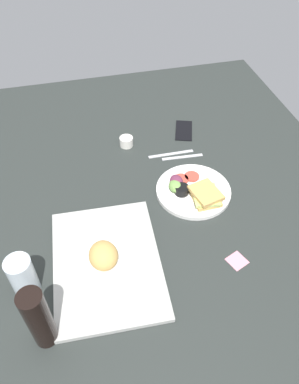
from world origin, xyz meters
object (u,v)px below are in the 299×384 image
Objects in this scene: serving_tray at (107,263)px; sticky_note at (237,261)px; drinking_glass at (23,276)px; espresso_cup at (126,142)px; plate_with_salad at (193,190)px; fork at (182,157)px; cell_phone at (184,130)px; bread_plate_near at (105,258)px; soda_bottle at (39,319)px; knife at (171,154)px.

sticky_note is (-8.65, -40.18, -0.74)cm from serving_tray.
espresso_cup is at bearing -35.12° from drinking_glass.
espresso_cup is (33.75, 18.32, 0.26)cm from plate_with_salad.
drinking_glass reaches higher than serving_tray.
fork is 52.12cm from sticky_note.
plate_with_salad is at bearing -173.95° from cell_phone.
drinking_glass is (-2.13, 23.86, 2.60)cm from bread_plate_near.
cell_phone reaches higher than sticky_note.
plate_with_salad is at bearing -57.57° from serving_tray.
drinking_glass is at bearing 95.09° from bread_plate_near.
serving_tray is 41.11cm from sticky_note.
plate_with_salad is 69.95cm from soda_bottle.
soda_bottle is 3.93× the size of sticky_note.
soda_bottle is (-41.82, 55.31, 9.25)cm from plate_with_salad.
cell_phone is 69.21cm from sticky_note.
plate_with_salad reaches higher than knife.
bread_plate_near is 3.81× the size of espresso_cup.
bread_plate_near reaches higher than fork.
espresso_cup is at bearing -26.08° from soda_bottle.
bread_plate_near is 60.05cm from espresso_cup.
cell_phone is at bearing -47.24° from drinking_glass.
drinking_glass is at bearing 113.11° from plate_with_salad.
fork is (62.48, -57.72, -10.75)cm from soda_bottle.
plate_with_salad is at bearing 94.51° from knife.
cell_phone is (63.32, -68.48, -6.56)cm from drinking_glass.
knife is at bearing -33.11° from fork.
sticky_note is (-5.78, -64.43, -6.90)cm from drinking_glass.
serving_tray is 74.89cm from cell_phone.
serving_tray is 25.19cm from drinking_glass.
bread_plate_near is at bearing 162.50° from cell_phone.
plate_with_salad is 4.95× the size of espresso_cup.
drinking_glass reaches higher than espresso_cup.
soda_bottle is 1.29× the size of fork.
fork is 1.18× the size of cell_phone.
plate_with_salad is at bearing -57.01° from bread_plate_near.
espresso_cup is (56.52, -17.52, 1.20)cm from serving_tray.
cell_phone is (17.00, -5.97, 0.15)cm from fork.
drinking_glass is at bearing 40.80° from knife.
bread_plate_near is at bearing 54.39° from knife.
serving_tray is at bearing 54.26° from knife.
plate_with_salad reaches higher than espresso_cup.
serving_tray is 2.65× the size of fork.
soda_bottle is at bearing 51.03° from fork.
espresso_cup is at bearing -17.22° from serving_tray.
drinking_glass is at bearing 144.88° from espresso_cup.
serving_tray is at bearing 162.78° from espresso_cup.
espresso_cup reaches higher than serving_tray.
soda_bottle is 85.38cm from knife.
serving_tray is 29.08cm from soda_bottle.
sticky_note is at bearing -102.15° from serving_tray.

